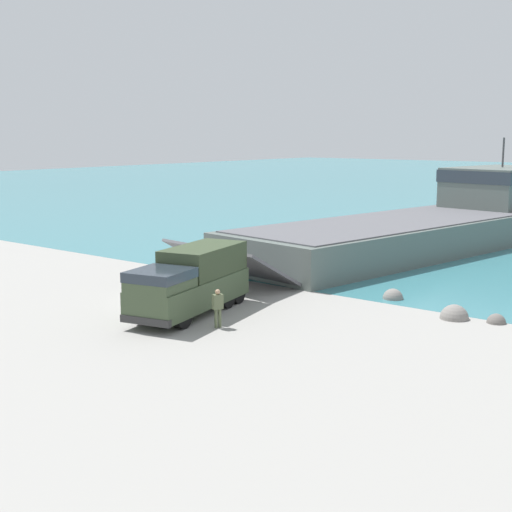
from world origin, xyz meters
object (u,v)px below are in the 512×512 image
landing_craft (443,219)px  soldier_on_ramp (218,306)px  moored_boat_b (498,195)px  military_truck (190,281)px  mooring_bollard (192,274)px

landing_craft → soldier_on_ramp: (2.36, -27.91, -0.97)m
landing_craft → moored_boat_b: size_ratio=6.32×
military_truck → moored_boat_b: size_ratio=1.32×
military_truck → soldier_on_ramp: 2.81m
soldier_on_ramp → mooring_bollard: soldier_on_ramp is taller
landing_craft → moored_boat_b: bearing=112.8°
soldier_on_ramp → moored_boat_b: 67.16m
landing_craft → military_truck: size_ratio=4.80×
military_truck → soldier_on_ramp: military_truck is taller
military_truck → landing_craft: bearing=166.5°
military_truck → moored_boat_b: bearing=175.3°
mooring_bollard → landing_craft: bearing=75.7°
moored_boat_b → mooring_bollard: bearing=-111.8°
landing_craft → mooring_bollard: (-5.45, -21.32, -1.55)m
military_truck → mooring_bollard: military_truck is taller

